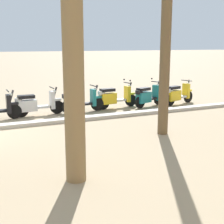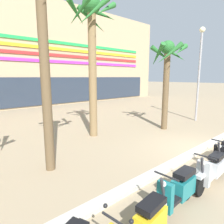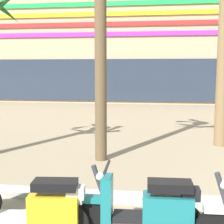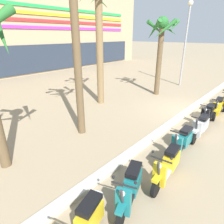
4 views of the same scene
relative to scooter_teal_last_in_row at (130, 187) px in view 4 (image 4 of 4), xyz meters
The scene contains 11 objects.
ground_plane 7.19m from the scooter_teal_last_in_row, ahead, with size 200.00×200.00×0.00m, color #9E896B.
curb_strip 7.18m from the scooter_teal_last_in_row, ahead, with size 60.00×0.36×0.12m, color #BCB7AD.
scooter_teal_last_in_row is the anchor object (origin of this frame).
scooter_yellow_tail_end 1.46m from the scooter_teal_last_in_row, 11.86° to the right, with size 1.86×0.57×1.17m.
scooter_teal_mid_centre 3.00m from the scooter_teal_last_in_row, ahead, with size 1.75×0.56×1.04m.
scooter_silver_lead_nearest 4.70m from the scooter_teal_last_in_row, ahead, with size 1.86×0.56×1.04m.
scooter_black_mid_front 6.23m from the scooter_teal_last_in_row, ahead, with size 1.74×0.56×1.04m.
scooter_yellow_far_back 7.53m from the scooter_teal_last_in_row, ahead, with size 1.84×0.57×1.04m.
palm_tree_by_mall_entrance 8.96m from the scooter_teal_last_in_row, 49.52° to the left, with size 2.32×2.39×6.81m.
palm_tree_near_sign 10.39m from the scooter_teal_last_in_row, 24.96° to the left, with size 2.06×2.08×5.01m.
street_lamp 13.64m from the scooter_teal_last_in_row, 17.64° to the left, with size 0.36×0.36×6.26m.
Camera 4 is at (-10.13, -3.29, 3.93)m, focal length 30.69 mm.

